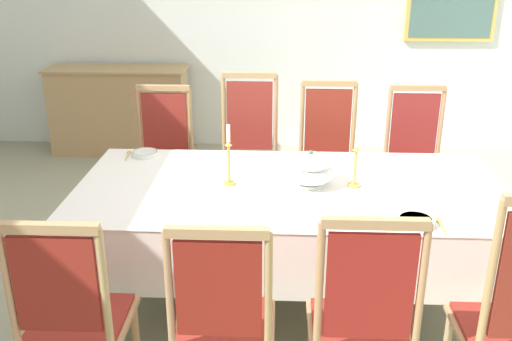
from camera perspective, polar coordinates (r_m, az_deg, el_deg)
name	(u,v)px	position (r m, az deg, el deg)	size (l,w,h in m)	color
ground	(288,310)	(3.59, 3.27, -13.72)	(6.73, 6.18, 0.04)	#9A9B81
dining_table	(291,197)	(3.30, 3.52, -2.71)	(2.44, 1.17, 0.77)	tan
tablecloth	(291,201)	(3.30, 3.51, -3.02)	(2.46, 1.19, 0.38)	white
chair_south_a	(74,316)	(2.65, -17.77, -13.70)	(0.44, 0.42, 1.07)	tan
chair_north_a	(163,158)	(4.35, -9.24, 1.25)	(0.44, 0.42, 1.10)	tan
chair_south_b	(223,320)	(2.52, -3.32, -14.74)	(0.44, 0.42, 1.06)	tan
chair_north_b	(249,155)	(4.26, -0.71, 1.59)	(0.44, 0.42, 1.20)	tan
chair_south_c	(362,321)	(2.52, 10.52, -14.61)	(0.44, 0.42, 1.11)	tan
chair_north_c	(327,158)	(4.28, 7.17, 1.21)	(0.44, 0.42, 1.14)	tan
chair_north_d	(415,161)	(4.38, 15.59, 0.93)	(0.44, 0.42, 1.11)	tan
soup_tureen	(310,169)	(3.23, 5.43, 0.16)	(0.27, 0.27, 0.22)	silver
candlestick_west	(229,161)	(3.23, -2.74, 0.96)	(0.07, 0.07, 0.36)	gold
candlestick_east	(355,164)	(3.24, 9.91, 0.61)	(0.07, 0.07, 0.34)	gold
bowl_near_left	(145,153)	(3.80, -11.04, 1.73)	(0.17, 0.17, 0.03)	silver
bowl_near_right	(415,221)	(2.91, 15.67, -4.86)	(0.19, 0.19, 0.04)	silver
spoon_primary	(129,153)	(3.86, -12.63, 1.70)	(0.04, 0.18, 0.01)	gold
spoon_secondary	(439,222)	(2.97, 17.86, -4.90)	(0.03, 0.18, 0.01)	gold
sideboard	(120,110)	(6.20, -13.43, 5.89)	(1.44, 0.48, 0.90)	tan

